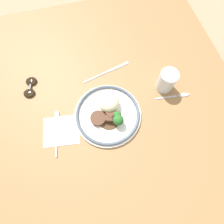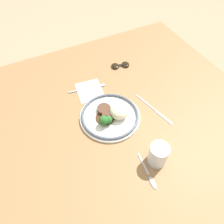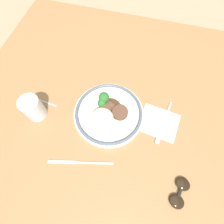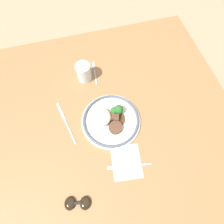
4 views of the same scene
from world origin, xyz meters
The scene contains 9 objects.
ground_plane centered at (0.00, 0.00, 0.00)m, with size 8.00×8.00×0.00m, color #998466.
dining_table centered at (0.00, 0.00, 0.02)m, with size 1.16×1.26×0.04m.
napkin centered at (-0.19, -0.06, 0.04)m, with size 0.15×0.14×0.00m.
plate centered at (0.00, -0.04, 0.06)m, with size 0.27×0.27×0.07m.
juice_glass centered at (0.27, 0.02, 0.08)m, with size 0.07×0.07×0.09m.
fork centered at (-0.21, -0.05, 0.04)m, with size 0.04×0.18×0.00m.
knife centered at (0.05, 0.16, 0.04)m, with size 0.22×0.06×0.00m.
spoon centered at (0.31, -0.04, 0.04)m, with size 0.15×0.03×0.01m.
sunglasses centered at (-0.29, 0.16, 0.05)m, with size 0.07×0.11×0.01m.
Camera 3 is at (-0.08, 0.22, 0.65)m, focal length 28.00 mm.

